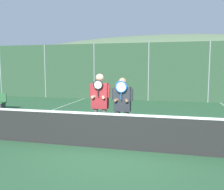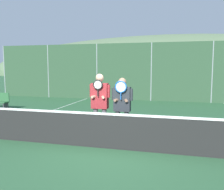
{
  "view_description": "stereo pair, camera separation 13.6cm",
  "coord_description": "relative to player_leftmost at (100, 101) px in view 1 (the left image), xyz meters",
  "views": [
    {
      "loc": [
        1.44,
        -5.93,
        2.07
      ],
      "look_at": [
        -0.22,
        0.88,
        1.27
      ],
      "focal_mm": 40.0,
      "sensor_mm": 36.0,
      "label": 1
    },
    {
      "loc": [
        1.57,
        -5.89,
        2.07
      ],
      "look_at": [
        -0.22,
        0.88,
        1.27
      ],
      "focal_mm": 40.0,
      "sensor_mm": 36.0,
      "label": 2
    }
  ],
  "objects": [
    {
      "name": "car_center",
      "position": [
        4.11,
        11.34,
        -0.25
      ],
      "size": [
        4.33,
        1.92,
        1.67
      ],
      "color": "black",
      "rests_on": "ground_plane"
    },
    {
      "name": "player_center_left",
      "position": [
        0.64,
        -0.01,
        -0.06
      ],
      "size": [
        0.59,
        0.34,
        1.76
      ],
      "color": "#56565B",
      "rests_on": "ground_plane"
    },
    {
      "name": "fence_back",
      "position": [
        0.54,
        8.56,
        0.64
      ],
      "size": [
        20.73,
        0.06,
        3.5
      ],
      "color": "gray",
      "rests_on": "ground_plane"
    },
    {
      "name": "court_line_left_sideline",
      "position": [
        -3.59,
        2.28,
        -1.11
      ],
      "size": [
        0.05,
        16.0,
        0.01
      ],
      "primitive_type": "cube",
      "color": "white",
      "rests_on": "ground_plane"
    },
    {
      "name": "hill_distant",
      "position": [
        0.54,
        59.9,
        -1.11
      ],
      "size": [
        99.8,
        55.44,
        19.41
      ],
      "color": "#5B7551",
      "rests_on": "ground_plane"
    },
    {
      "name": "clubhouse_building",
      "position": [
        0.06,
        16.12,
        0.57
      ],
      "size": [
        16.37,
        5.5,
        3.32
      ],
      "color": "tan",
      "rests_on": "ground_plane"
    },
    {
      "name": "car_left_of_center",
      "position": [
        -0.96,
        11.26,
        -0.16
      ],
      "size": [
        4.46,
        2.08,
        1.87
      ],
      "color": "slate",
      "rests_on": "ground_plane"
    },
    {
      "name": "car_far_left",
      "position": [
        -5.93,
        11.17,
        -0.25
      ],
      "size": [
        4.15,
        1.91,
        1.69
      ],
      "color": "#B2B7BC",
      "rests_on": "ground_plane"
    },
    {
      "name": "ground_plane",
      "position": [
        0.54,
        -0.72,
        -1.11
      ],
      "size": [
        120.0,
        120.0,
        0.0
      ],
      "primitive_type": "plane",
      "color": "#2D5B38"
    },
    {
      "name": "player_leftmost",
      "position": [
        0.0,
        0.0,
        0.0
      ],
      "size": [
        0.6,
        0.34,
        1.87
      ],
      "color": "#56565B",
      "rests_on": "ground_plane"
    },
    {
      "name": "tennis_net",
      "position": [
        0.54,
        -0.72,
        -0.64
      ],
      "size": [
        11.11,
        0.09,
        1.02
      ],
      "color": "gray",
      "rests_on": "ground_plane"
    }
  ]
}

